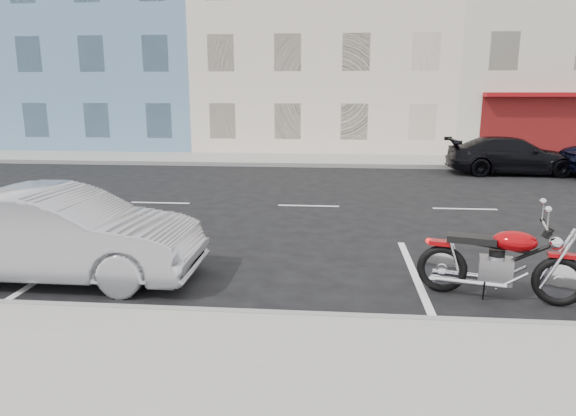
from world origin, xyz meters
name	(u,v)px	position (x,y,z in m)	size (l,w,h in m)	color
ground	(386,207)	(0.00, 0.00, 0.00)	(120.00, 120.00, 0.00)	black
sidewalk_far	(250,159)	(-5.00, 8.70, 0.07)	(80.00, 3.40, 0.15)	gray
curb_near	(59,309)	(-5.00, -7.00, 0.08)	(80.00, 0.12, 0.16)	gray
curb_far	(243,164)	(-5.00, 7.00, 0.08)	(80.00, 0.12, 0.16)	gray
bldg_blue	(112,26)	(-14.00, 16.30, 6.50)	(12.00, 12.00, 13.00)	#5C81A4
bldg_cream	(325,38)	(-2.00, 16.30, 5.75)	(12.00, 12.00, 11.50)	beige
bldg_corner	(575,26)	(11.00, 16.30, 6.25)	(14.00, 12.00, 12.50)	beige
motorcycle	(563,271)	(1.83, -6.10, 0.52)	(2.25, 0.91, 1.15)	black
sedan_silver	(58,234)	(-5.67, -5.69, 0.74)	(1.56, 4.46, 1.47)	#9FA0A6
car_far	(512,156)	(5.04, 5.99, 0.67)	(1.87, 4.59, 1.33)	black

